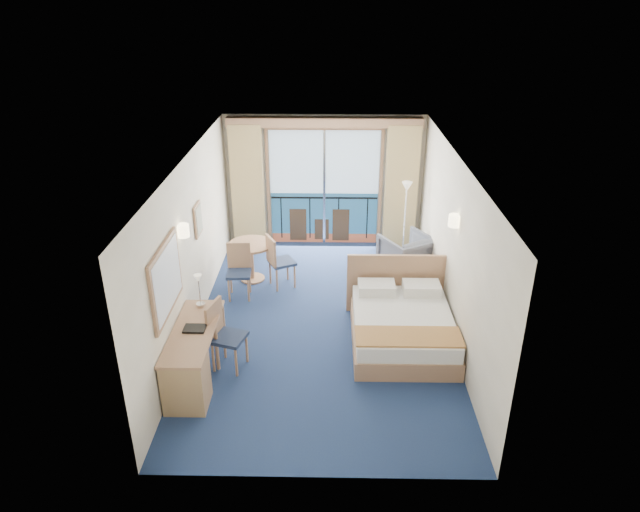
{
  "coord_description": "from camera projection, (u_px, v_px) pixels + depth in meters",
  "views": [
    {
      "loc": [
        0.12,
        -7.92,
        4.94
      ],
      "look_at": [
        -0.03,
        0.2,
        1.09
      ],
      "focal_mm": 32.0,
      "sensor_mm": 36.0,
      "label": 1
    }
  ],
  "objects": [
    {
      "name": "wall_print",
      "position": [
        198.0,
        220.0,
        9.03
      ],
      "size": [
        0.04,
        0.42,
        0.52
      ],
      "color": "#A67B5A",
      "rests_on": "room_walls"
    },
    {
      "name": "table_chair_a",
      "position": [
        277.0,
        259.0,
        10.14
      ],
      "size": [
        0.57,
        0.57,
        0.99
      ],
      "rotation": [
        0.0,
        0.0,
        2.03
      ],
      "color": "#202D4C",
      "rests_on": "ground"
    },
    {
      "name": "room_walls",
      "position": [
        322.0,
        220.0,
        8.51
      ],
      "size": [
        4.04,
        6.54,
        2.72
      ],
      "color": "beige",
      "rests_on": "ground"
    },
    {
      "name": "desk_chair",
      "position": [
        223.0,
        331.0,
        7.97
      ],
      "size": [
        0.55,
        0.55,
        1.02
      ],
      "rotation": [
        0.0,
        0.0,
        1.28
      ],
      "color": "#202D4C",
      "rests_on": "ground"
    },
    {
      "name": "mirror",
      "position": [
        166.0,
        279.0,
        7.29
      ],
      "size": [
        0.05,
        1.25,
        0.95
      ],
      "color": "#A67B5A",
      "rests_on": "room_walls"
    },
    {
      "name": "curtain_left",
      "position": [
        248.0,
        187.0,
        11.53
      ],
      "size": [
        0.65,
        0.22,
        2.55
      ],
      "primitive_type": "cube",
      "color": "tan",
      "rests_on": "room_walls"
    },
    {
      "name": "armchair",
      "position": [
        406.0,
        255.0,
        10.68
      ],
      "size": [
        1.15,
        1.16,
        0.78
      ],
      "primitive_type": "imported",
      "rotation": [
        0.0,
        0.0,
        3.66
      ],
      "color": "#4E525E",
      "rests_on": "ground"
    },
    {
      "name": "desk",
      "position": [
        188.0,
        372.0,
        7.37
      ],
      "size": [
        0.57,
        1.65,
        0.77
      ],
      "color": "#A67B5A",
      "rests_on": "ground"
    },
    {
      "name": "nightstand",
      "position": [
        425.0,
        287.0,
        9.76
      ],
      "size": [
        0.43,
        0.41,
        0.56
      ],
      "primitive_type": "cube",
      "color": "#A27A56",
      "rests_on": "ground"
    },
    {
      "name": "phone",
      "position": [
        425.0,
        271.0,
        9.6
      ],
      "size": [
        0.17,
        0.14,
        0.07
      ],
      "primitive_type": "cube",
      "rotation": [
        0.0,
        0.0,
        -0.11
      ],
      "color": "white",
      "rests_on": "nightstand"
    },
    {
      "name": "sconce_right",
      "position": [
        454.0,
        221.0,
        8.31
      ],
      "size": [
        0.18,
        0.18,
        0.18
      ],
      "primitive_type": "cylinder",
      "color": "#FFEAB2",
      "rests_on": "room_walls"
    },
    {
      "name": "round_table",
      "position": [
        251.0,
        252.0,
        10.4
      ],
      "size": [
        0.81,
        0.81,
        0.73
      ],
      "color": "#A67B5A",
      "rests_on": "ground"
    },
    {
      "name": "table_chair_b",
      "position": [
        239.0,
        267.0,
        9.87
      ],
      "size": [
        0.43,
        0.44,
        0.96
      ],
      "rotation": [
        0.0,
        0.0,
        0.06
      ],
      "color": "#202D4C",
      "rests_on": "ground"
    },
    {
      "name": "bed",
      "position": [
        402.0,
        325.0,
        8.66
      ],
      "size": [
        1.64,
        1.96,
        1.03
      ],
      "color": "#A67B5A",
      "rests_on": "ground"
    },
    {
      "name": "floor_lamp",
      "position": [
        406.0,
        201.0,
        11.04
      ],
      "size": [
        0.22,
        0.22,
        1.56
      ],
      "color": "silver",
      "rests_on": "ground"
    },
    {
      "name": "curtain_right",
      "position": [
        401.0,
        188.0,
        11.48
      ],
      "size": [
        0.65,
        0.22,
        2.55
      ],
      "primitive_type": "cube",
      "color": "tan",
      "rests_on": "room_walls"
    },
    {
      "name": "pelmet",
      "position": [
        324.0,
        122.0,
        10.97
      ],
      "size": [
        3.8,
        0.25,
        0.18
      ],
      "primitive_type": "cube",
      "color": "#A67B5A",
      "rests_on": "room_walls"
    },
    {
      "name": "sconce_left",
      "position": [
        183.0,
        231.0,
        7.97
      ],
      "size": [
        0.18,
        0.18,
        0.18
      ],
      "primitive_type": "cylinder",
      "color": "#FFEAB2",
      "rests_on": "room_walls"
    },
    {
      "name": "balcony_door",
      "position": [
        324.0,
        191.0,
        11.69
      ],
      "size": [
        2.36,
        0.03,
        2.52
      ],
      "color": "navy",
      "rests_on": "room_walls"
    },
    {
      "name": "desk_lamp",
      "position": [
        199.0,
        284.0,
        8.06
      ],
      "size": [
        0.13,
        0.13,
        0.48
      ],
      "color": "silver",
      "rests_on": "desk"
    },
    {
      "name": "folder",
      "position": [
        195.0,
        329.0,
        7.64
      ],
      "size": [
        0.29,
        0.22,
        0.03
      ],
      "primitive_type": "cube",
      "rotation": [
        0.0,
        0.0,
        -0.01
      ],
      "color": "black",
      "rests_on": "desk"
    },
    {
      "name": "floor",
      "position": [
        322.0,
        322.0,
        9.27
      ],
      "size": [
        6.5,
        6.5,
        0.0
      ],
      "primitive_type": "plane",
      "color": "navy",
      "rests_on": "ground"
    }
  ]
}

